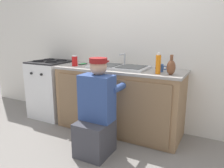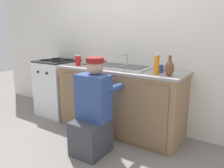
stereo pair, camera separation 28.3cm
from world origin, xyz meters
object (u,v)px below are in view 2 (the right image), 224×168
soap_bottle_orange (157,65)px  cell_phone (87,64)px  vase_decorative (169,68)px  sink_double_basin (120,67)px  coffee_mug (160,69)px  plumber_person (93,115)px  soda_cup_red (78,60)px  stove_range (58,87)px

soap_bottle_orange → cell_phone: soap_bottle_orange is taller
vase_decorative → soap_bottle_orange: (-0.15, -0.01, 0.02)m
sink_double_basin → soap_bottle_orange: bearing=-16.1°
cell_phone → coffee_mug: bearing=-3.8°
sink_double_basin → plumber_person: bearing=-86.2°
vase_decorative → cell_phone: bearing=170.6°
soap_bottle_orange → cell_phone: bearing=169.3°
soda_cup_red → stove_range: bearing=168.5°
stove_range → plumber_person: plumber_person is taller
cell_phone → soda_cup_red: bearing=-93.3°
sink_double_basin → vase_decorative: 0.76m
sink_double_basin → soap_bottle_orange: 0.62m
cell_phone → soap_bottle_orange: bearing=-10.7°
plumber_person → stove_range: bearing=152.3°
plumber_person → cell_phone: 1.10m
cell_phone → soda_cup_red: size_ratio=0.92×
stove_range → soda_cup_red: (0.58, -0.12, 0.51)m
soap_bottle_orange → soda_cup_red: size_ratio=1.64×
vase_decorative → soap_bottle_orange: soap_bottle_orange is taller
vase_decorative → coffee_mug: (-0.16, 0.15, -0.04)m
sink_double_basin → soda_cup_red: sink_double_basin is taller
soda_cup_red → coffee_mug: bearing=4.8°
sink_double_basin → plumber_person: size_ratio=0.72×
stove_range → soap_bottle_orange: (1.82, -0.17, 0.55)m
coffee_mug → soda_cup_red: soda_cup_red is taller
soap_bottle_orange → coffee_mug: bearing=94.4°
stove_range → coffee_mug: (1.81, -0.02, 0.48)m
sink_double_basin → plumber_person: (0.04, -0.67, -0.46)m
stove_range → vase_decorative: 2.05m
vase_decorative → cell_phone: (-1.38, 0.23, -0.08)m
sink_double_basin → vase_decorative: vase_decorative is taller
stove_range → plumber_person: 1.44m
cell_phone → sink_double_basin: bearing=-5.7°
stove_range → plumber_person: (1.28, -0.67, -0.00)m
plumber_person → coffee_mug: (0.53, 0.66, 0.49)m
stove_range → coffee_mug: bearing=-0.5°
vase_decorative → coffee_mug: 0.22m
vase_decorative → sink_double_basin: bearing=167.4°
cell_phone → plumber_person: bearing=-47.1°
plumber_person → coffee_mug: plumber_person is taller
cell_phone → soda_cup_red: (-0.01, -0.18, 0.07)m
stove_range → cell_phone: (0.59, 0.07, 0.44)m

